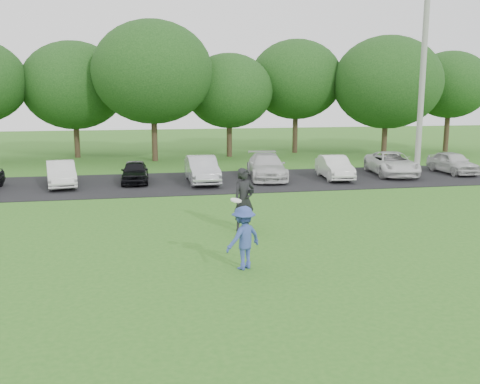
% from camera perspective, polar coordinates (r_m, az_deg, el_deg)
% --- Properties ---
extents(ground, '(100.00, 100.00, 0.00)m').
position_cam_1_polar(ground, '(13.45, 2.83, -8.20)').
color(ground, '#306C1F').
rests_on(ground, ground).
extents(parking_lot, '(32.00, 6.50, 0.03)m').
position_cam_1_polar(parking_lot, '(25.90, -3.95, 1.06)').
color(parking_lot, black).
rests_on(parking_lot, ground).
extents(utility_pole, '(0.28, 0.28, 10.31)m').
position_cam_1_polar(utility_pole, '(28.20, 18.91, 11.80)').
color(utility_pole, '#979692').
rests_on(utility_pole, ground).
extents(frisbee_player, '(1.18, 1.03, 1.84)m').
position_cam_1_polar(frisbee_player, '(13.24, 0.38, -4.89)').
color(frisbee_player, '#374B9B').
rests_on(frisbee_player, ground).
extents(camera_bystander, '(0.85, 0.70, 2.00)m').
position_cam_1_polar(camera_bystander, '(16.77, 0.44, -0.82)').
color(camera_bystander, black).
rests_on(camera_bystander, ground).
extents(parked_cars, '(28.34, 4.67, 1.26)m').
position_cam_1_polar(parked_cars, '(26.02, -2.04, 2.46)').
color(parked_cars, white).
rests_on(parked_cars, parking_lot).
extents(tree_row, '(42.39, 9.85, 8.64)m').
position_cam_1_polar(tree_row, '(35.41, -3.53, 11.61)').
color(tree_row, '#38281C').
rests_on(tree_row, ground).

